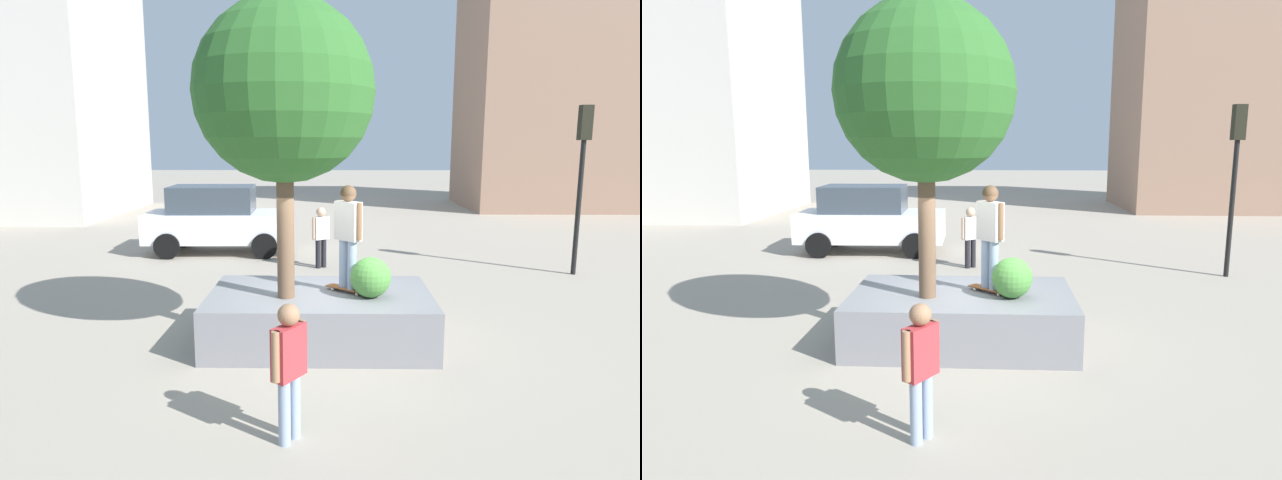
{
  "view_description": "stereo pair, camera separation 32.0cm",
  "coord_description": "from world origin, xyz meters",
  "views": [
    {
      "loc": [
        0.03,
        -8.71,
        3.35
      ],
      "look_at": [
        -0.11,
        0.26,
        1.76
      ],
      "focal_mm": 30.81,
      "sensor_mm": 36.0,
      "label": 1
    },
    {
      "loc": [
        0.35,
        -8.7,
        3.35
      ],
      "look_at": [
        -0.11,
        0.26,
        1.76
      ],
      "focal_mm": 30.81,
      "sensor_mm": 36.0,
      "label": 2
    }
  ],
  "objects": [
    {
      "name": "passerby_with_bag",
      "position": [
        -0.4,
        -2.96,
        0.94
      ],
      "size": [
        0.4,
        0.47,
        1.62
      ],
      "color": "#8C9EB7",
      "rests_on": "ground"
    },
    {
      "name": "police_car",
      "position": [
        -3.35,
        7.9,
        1.05
      ],
      "size": [
        4.49,
        2.18,
        2.06
      ],
      "color": "white",
      "rests_on": "ground"
    },
    {
      "name": "bystander_watching",
      "position": [
        -0.17,
        5.87,
        0.95
      ],
      "size": [
        0.47,
        0.42,
        1.65
      ],
      "color": "black",
      "rests_on": "ground"
    },
    {
      "name": "ground_plane",
      "position": [
        0.0,
        0.0,
        0.0
      ],
      "size": [
        120.0,
        120.0,
        0.0
      ],
      "primitive_type": "plane",
      "color": "#9E9384"
    },
    {
      "name": "skateboard",
      "position": [
        0.36,
        0.28,
        0.92
      ],
      "size": [
        0.76,
        0.66,
        0.07
      ],
      "color": "brown",
      "rests_on": "planter_ledge"
    },
    {
      "name": "traffic_light_corner",
      "position": [
        6.37,
        5.22,
        2.92
      ],
      "size": [
        0.28,
        0.34,
        4.27
      ],
      "color": "black",
      "rests_on": "ground"
    },
    {
      "name": "plaza_tree",
      "position": [
        -0.66,
        -0.04,
        4.12
      ],
      "size": [
        2.82,
        2.82,
        4.68
      ],
      "color": "brown",
      "rests_on": "planter_ledge"
    },
    {
      "name": "planter_ledge",
      "position": [
        -0.11,
        0.26,
        0.43
      ],
      "size": [
        3.73,
        2.36,
        0.86
      ],
      "primitive_type": "cube",
      "color": "gray",
      "rests_on": "ground"
    },
    {
      "name": "brick_midrise",
      "position": [
        12.0,
        20.57,
        7.06
      ],
      "size": [
        9.61,
        6.75,
        14.11
      ],
      "primitive_type": "cube",
      "color": "#8C6B56",
      "rests_on": "ground"
    },
    {
      "name": "boxwood_shrub",
      "position": [
        0.72,
        -0.01,
        1.19
      ],
      "size": [
        0.66,
        0.66,
        0.66
      ],
      "primitive_type": "sphere",
      "color": "#4C8C3D",
      "rests_on": "planter_ledge"
    },
    {
      "name": "skateboarder",
      "position": [
        0.36,
        0.28,
        1.93
      ],
      "size": [
        0.47,
        0.47,
        1.74
      ],
      "color": "#8C9EB7",
      "rests_on": "skateboard"
    }
  ]
}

